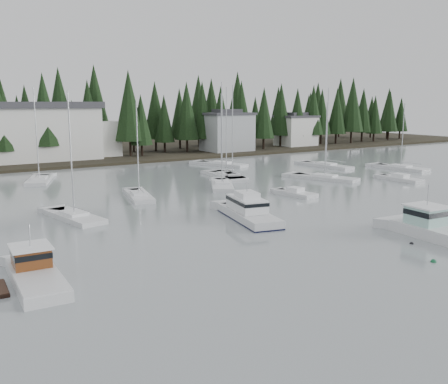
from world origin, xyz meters
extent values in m
plane|color=gray|center=(0.00, 0.00, 0.00)|extent=(260.00, 260.00, 0.00)
cube|color=black|center=(0.00, 97.00, 0.00)|extent=(240.00, 54.00, 1.00)
cube|color=#999EA0|center=(36.00, 78.00, 4.50)|extent=(10.00, 8.00, 8.00)
cube|color=#38383D|center=(36.00, 78.00, 8.75)|extent=(10.60, 8.48, 0.50)
cube|color=#38383D|center=(36.00, 78.00, 9.35)|extent=(5.50, 4.40, 0.80)
cube|color=silver|center=(58.00, 80.00, 4.00)|extent=(9.00, 7.00, 7.00)
cube|color=#38383D|center=(58.00, 80.00, 7.75)|extent=(9.54, 7.42, 0.50)
cube|color=#38383D|center=(58.00, 80.00, 8.35)|extent=(4.95, 3.85, 0.80)
cube|color=silver|center=(-5.00, 82.00, 5.50)|extent=(24.00, 10.00, 10.00)
cube|color=#38383D|center=(-5.00, 82.00, 10.80)|extent=(25.00, 11.00, 1.20)
cube|color=silver|center=(7.00, 84.00, 4.00)|extent=(10.00, 8.00, 7.00)
cube|color=silver|center=(-19.07, 15.76, 0.09)|extent=(3.16, 8.39, 1.19)
cube|color=silver|center=(-19.07, 15.76, 0.73)|extent=(3.10, 8.22, 0.11)
cube|color=#502710|center=(-18.98, 17.41, 1.38)|extent=(2.38, 2.59, 1.29)
cube|color=white|center=(-18.98, 17.41, 2.07)|extent=(2.67, 2.93, 0.11)
cube|color=black|center=(-18.98, 17.41, 1.63)|extent=(2.44, 2.63, 0.37)
cylinder|color=#A5A8AD|center=(-18.98, 17.41, 2.85)|extent=(0.08, 0.08, 1.47)
cube|color=silver|center=(2.51, 22.78, 0.13)|extent=(5.05, 10.16, 1.42)
cube|color=black|center=(2.51, 22.78, 0.03)|extent=(5.09, 10.21, 0.19)
cube|color=white|center=(2.62, 23.26, 1.50)|extent=(3.51, 5.48, 1.28)
cube|color=black|center=(2.62, 23.26, 1.81)|extent=(3.58, 5.54, 0.35)
cube|color=white|center=(2.62, 23.26, 2.43)|extent=(2.31, 2.86, 0.58)
cylinder|color=#A5A8AD|center=(2.62, 23.26, 3.14)|extent=(0.10, 0.10, 0.97)
cube|color=silver|center=(12.00, 8.04, 0.11)|extent=(3.94, 9.36, 1.48)
cube|color=silver|center=(12.00, 8.04, 0.91)|extent=(3.87, 9.17, 0.14)
cube|color=#9ACABF|center=(12.15, 9.86, 1.71)|extent=(2.84, 2.95, 1.60)
cube|color=white|center=(12.15, 9.86, 2.57)|extent=(3.19, 3.34, 0.14)
cube|color=black|center=(12.15, 9.86, 2.03)|extent=(2.91, 3.00, 0.46)
cylinder|color=#A5A8AD|center=(12.15, 9.86, 3.54)|extent=(0.08, 0.08, 1.82)
cube|color=silver|center=(37.47, 48.09, -0.03)|extent=(3.32, 10.89, 1.05)
cube|color=white|center=(37.47, 48.09, 0.62)|extent=(2.05, 3.77, 0.30)
cylinder|color=#A5A8AD|center=(37.47, 48.09, 7.15)|extent=(0.14, 0.14, 13.30)
cube|color=silver|center=(-11.82, 32.32, -0.03)|extent=(4.16, 8.76, 1.05)
cube|color=white|center=(-11.82, 32.32, 0.62)|extent=(2.37, 3.15, 0.30)
cylinder|color=#A5A8AD|center=(-11.82, 32.32, 6.49)|extent=(0.14, 0.14, 11.98)
cube|color=silver|center=(-9.27, 58.32, -0.03)|extent=(5.76, 9.09, 1.05)
cube|color=white|center=(-9.27, 58.32, 0.62)|extent=(2.94, 3.46, 0.30)
cylinder|color=#A5A8AD|center=(-9.27, 58.32, 6.95)|extent=(0.14, 0.14, 12.90)
cube|color=silver|center=(16.13, 46.08, -0.03)|extent=(6.00, 9.99, 1.05)
cube|color=white|center=(16.13, 46.08, 0.62)|extent=(2.96, 3.75, 0.30)
cylinder|color=#A5A8AD|center=(16.13, 46.08, 7.17)|extent=(0.14, 0.14, 13.34)
cube|color=silver|center=(22.82, 59.69, -0.03)|extent=(6.25, 10.28, 1.05)
cube|color=white|center=(22.82, 59.69, 0.62)|extent=(3.03, 3.86, 0.30)
cylinder|color=#A5A8AD|center=(22.82, 59.69, 6.69)|extent=(0.14, 0.14, 12.38)
cube|color=silver|center=(10.64, 40.38, -0.03)|extent=(7.00, 9.44, 1.05)
cube|color=white|center=(10.64, 40.38, 0.62)|extent=(3.23, 3.70, 0.30)
cylinder|color=#A5A8AD|center=(10.64, 40.38, 7.24)|extent=(0.14, 0.14, 13.48)
cube|color=silver|center=(-2.07, 39.04, -0.03)|extent=(4.29, 8.55, 1.05)
cube|color=white|center=(-2.07, 39.04, 0.62)|extent=(2.31, 3.11, 0.30)
cylinder|color=#A5A8AD|center=(-2.07, 39.04, 5.99)|extent=(0.14, 0.14, 10.98)
cube|color=silver|center=(45.94, 38.77, -0.03)|extent=(3.64, 9.79, 1.05)
cube|color=white|center=(45.94, 38.77, 0.62)|extent=(2.26, 3.41, 0.30)
cylinder|color=#A5A8AD|center=(45.94, 38.77, 5.83)|extent=(0.14, 0.14, 10.66)
cube|color=silver|center=(27.02, 37.61, -0.03)|extent=(6.12, 10.43, 1.05)
cube|color=white|center=(27.02, 37.61, 0.62)|extent=(3.07, 3.90, 0.30)
cylinder|color=#A5A8AD|center=(27.02, 37.61, 5.93)|extent=(0.14, 0.14, 10.85)
cube|color=silver|center=(15.67, 47.03, -0.03)|extent=(4.13, 9.37, 1.05)
cube|color=white|center=(15.67, 47.03, 0.62)|extent=(2.46, 3.33, 0.30)
cylinder|color=#A5A8AD|center=(15.67, 47.03, 7.02)|extent=(0.14, 0.14, 13.05)
cube|color=silver|center=(14.83, 30.12, 0.05)|extent=(2.92, 5.84, 0.90)
cube|color=white|center=(14.83, 30.12, 0.75)|extent=(1.72, 1.97, 0.55)
cube|color=silver|center=(35.54, 30.74, 0.05)|extent=(2.21, 6.86, 0.90)
cube|color=white|center=(35.54, 30.74, 0.75)|extent=(1.50, 2.20, 0.55)
sphere|color=#145933|center=(6.11, 4.84, 0.00)|extent=(0.44, 0.44, 0.44)
sphere|color=black|center=(8.76, 8.69, 0.00)|extent=(0.34, 0.34, 0.34)
camera|label=1|loc=(-25.37, -16.00, 11.45)|focal=40.00mm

